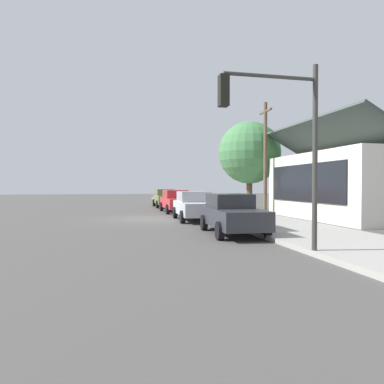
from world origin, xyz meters
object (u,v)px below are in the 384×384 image
(car_silver, at_px, (195,205))
(utility_pole_wooden, at_px, (265,156))
(shade_tree, at_px, (249,153))
(car_olive, at_px, (165,198))
(car_charcoal, at_px, (232,213))
(fire_hydrant_red, at_px, (190,203))
(traffic_light_main, at_px, (279,127))
(car_cherry, at_px, (176,201))

(car_silver, relative_size, utility_pole_wooden, 0.63)
(shade_tree, height_order, utility_pole_wooden, utility_pole_wooden)
(car_olive, distance_m, car_silver, 12.25)
(car_charcoal, relative_size, fire_hydrant_red, 6.42)
(shade_tree, bearing_deg, car_silver, -43.33)
(car_silver, distance_m, traffic_light_main, 10.79)
(car_charcoal, xyz_separation_m, traffic_light_main, (4.70, -0.29, 2.68))
(car_cherry, xyz_separation_m, traffic_light_main, (16.41, -0.08, 2.68))
(traffic_light_main, distance_m, fire_hydrant_red, 19.27)
(shade_tree, bearing_deg, car_cherry, -90.33)
(traffic_light_main, bearing_deg, shade_tree, 160.86)
(car_silver, height_order, traffic_light_main, traffic_light_main)
(car_cherry, height_order, car_silver, same)
(car_silver, distance_m, shade_tree, 8.89)
(shade_tree, xyz_separation_m, traffic_light_main, (16.37, -5.68, -0.89))
(car_charcoal, distance_m, utility_pole_wooden, 10.74)
(car_olive, relative_size, traffic_light_main, 0.93)
(car_cherry, distance_m, car_charcoal, 11.71)
(car_olive, bearing_deg, fire_hydrant_red, 22.50)
(car_silver, bearing_deg, car_cherry, -177.60)
(car_cherry, xyz_separation_m, utility_pole_wooden, (2.94, 5.58, 3.11))
(car_olive, bearing_deg, utility_pole_wooden, 31.53)
(car_cherry, height_order, utility_pole_wooden, utility_pole_wooden)
(shade_tree, relative_size, fire_hydrant_red, 9.48)
(fire_hydrant_red, bearing_deg, traffic_light_main, -5.00)
(car_cherry, bearing_deg, shade_tree, 89.28)
(car_cherry, relative_size, car_silver, 1.02)
(car_charcoal, bearing_deg, utility_pole_wooden, 151.28)
(traffic_light_main, relative_size, fire_hydrant_red, 7.32)
(car_olive, height_order, car_silver, same)
(car_charcoal, bearing_deg, car_silver, -175.29)
(car_silver, distance_m, car_charcoal, 5.75)
(utility_pole_wooden, distance_m, fire_hydrant_red, 7.61)
(car_cherry, xyz_separation_m, car_charcoal, (11.71, 0.21, -0.00))
(car_cherry, relative_size, traffic_light_main, 0.93)
(car_silver, height_order, shade_tree, shade_tree)
(traffic_light_main, relative_size, utility_pole_wooden, 0.69)
(car_cherry, bearing_deg, car_charcoal, 0.64)
(car_silver, relative_size, traffic_light_main, 0.91)
(car_silver, height_order, utility_pole_wooden, utility_pole_wooden)
(car_cherry, distance_m, utility_pole_wooden, 7.04)
(shade_tree, bearing_deg, fire_hydrant_red, -122.76)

